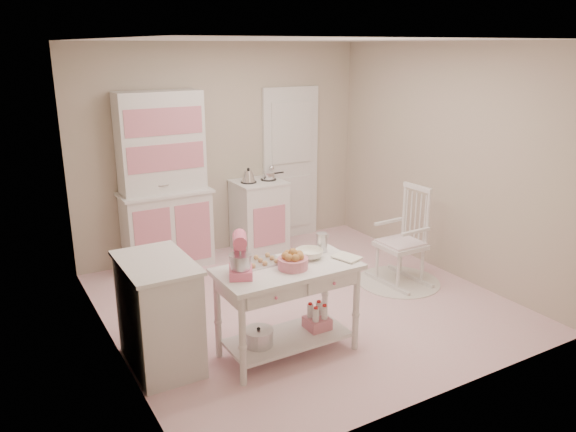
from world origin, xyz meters
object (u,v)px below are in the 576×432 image
at_px(base_cabinet, 159,314).
at_px(stand_mixer, 240,256).
at_px(rocking_chair, 401,236).
at_px(hutch, 164,182).
at_px(stove, 259,216).
at_px(work_table, 288,311).
at_px(bread_basket, 293,263).

distance_m(base_cabinet, stand_mixer, 0.85).
bearing_deg(rocking_chair, stand_mixer, -166.39).
distance_m(hutch, stove, 1.33).
distance_m(work_table, stand_mixer, 0.71).
relative_size(hutch, rocking_chair, 1.89).
xyz_separation_m(rocking_chair, stand_mixer, (-2.25, -0.66, 0.42)).
bearing_deg(stand_mixer, rocking_chair, 40.34).
distance_m(rocking_chair, work_table, 1.96).
bearing_deg(hutch, work_table, -84.55).
height_order(stand_mixer, bread_basket, stand_mixer).
xyz_separation_m(stove, rocking_chair, (0.87, -1.72, 0.09)).
distance_m(stove, bread_basket, 2.65).
bearing_deg(rocking_chair, work_table, -162.37).
xyz_separation_m(hutch, bread_basket, (0.25, -2.50, -0.19)).
xyz_separation_m(work_table, bread_basket, (0.02, -0.05, 0.45)).
bearing_deg(hutch, stand_mixer, -94.39).
bearing_deg(work_table, hutch, 95.45).
relative_size(stove, work_table, 0.77).
distance_m(base_cabinet, work_table, 1.07).
bearing_deg(work_table, bread_basket, -68.20).
height_order(hutch, bread_basket, hutch).
relative_size(stove, bread_basket, 3.68).
distance_m(stove, stand_mixer, 2.80).
bearing_deg(bread_basket, rocking_chair, 21.87).
bearing_deg(stove, work_table, -111.94).
xyz_separation_m(stove, bread_basket, (-0.95, -2.45, 0.39)).
distance_m(stove, work_table, 2.59).
height_order(stove, work_table, stove).
bearing_deg(hutch, stove, -2.39).
xyz_separation_m(base_cabinet, work_table, (0.99, -0.38, -0.06)).
distance_m(hutch, stand_mixer, 2.44).
xyz_separation_m(stove, base_cabinet, (-1.96, -2.02, 0.00)).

